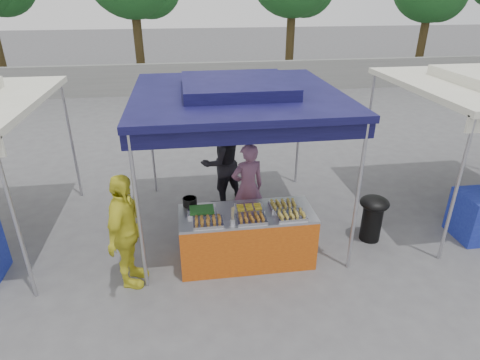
{
  "coord_description": "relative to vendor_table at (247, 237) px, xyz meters",
  "views": [
    {
      "loc": [
        -0.83,
        -5.15,
        3.85
      ],
      "look_at": [
        0.0,
        0.6,
        1.05
      ],
      "focal_mm": 30.0,
      "sensor_mm": 36.0,
      "label": 1
    }
  ],
  "objects": [
    {
      "name": "ground_plane",
      "position": [
        0.0,
        0.1,
        -0.43
      ],
      "size": [
        80.0,
        80.0,
        0.0
      ],
      "primitive_type": "plane",
      "color": "#565557"
    },
    {
      "name": "back_wall",
      "position": [
        0.0,
        11.1,
        0.17
      ],
      "size": [
        40.0,
        0.25,
        1.2
      ],
      "primitive_type": "cube",
      "color": "slate",
      "rests_on": "ground_plane"
    },
    {
      "name": "main_canopy",
      "position": [
        0.0,
        1.07,
        1.94
      ],
      "size": [
        3.2,
        3.2,
        2.57
      ],
      "color": "#B3B2B9",
      "rests_on": "ground_plane"
    },
    {
      "name": "vendor_table",
      "position": [
        0.0,
        0.0,
        0.0
      ],
      "size": [
        2.0,
        0.8,
        0.85
      ],
      "color": "#B84C10",
      "rests_on": "ground_plane"
    },
    {
      "name": "food_tray_fl",
      "position": [
        -0.59,
        -0.24,
        0.46
      ],
      "size": [
        0.42,
        0.3,
        0.07
      ],
      "color": "silver",
      "rests_on": "vendor_table"
    },
    {
      "name": "food_tray_fm",
      "position": [
        0.03,
        -0.24,
        0.46
      ],
      "size": [
        0.42,
        0.3,
        0.07
      ],
      "color": "silver",
      "rests_on": "vendor_table"
    },
    {
      "name": "food_tray_fr",
      "position": [
        0.61,
        -0.23,
        0.46
      ],
      "size": [
        0.42,
        0.3,
        0.07
      ],
      "color": "silver",
      "rests_on": "vendor_table"
    },
    {
      "name": "food_tray_bl",
      "position": [
        -0.66,
        0.08,
        0.46
      ],
      "size": [
        0.42,
        0.3,
        0.07
      ],
      "color": "silver",
      "rests_on": "vendor_table"
    },
    {
      "name": "food_tray_bm",
      "position": [
        0.05,
        0.06,
        0.46
      ],
      "size": [
        0.42,
        0.3,
        0.07
      ],
      "color": "silver",
      "rests_on": "vendor_table"
    },
    {
      "name": "food_tray_br",
      "position": [
        0.58,
        0.08,
        0.46
      ],
      "size": [
        0.42,
        0.3,
        0.07
      ],
      "color": "silver",
      "rests_on": "vendor_table"
    },
    {
      "name": "cooking_pot",
      "position": [
        -0.82,
        0.34,
        0.49
      ],
      "size": [
        0.21,
        0.21,
        0.12
      ],
      "primitive_type": "cylinder",
      "color": "black",
      "rests_on": "vendor_table"
    },
    {
      "name": "skewer_cup",
      "position": [
        -0.25,
        -0.31,
        0.48
      ],
      "size": [
        0.08,
        0.08,
        0.1
      ],
      "primitive_type": "cylinder",
      "color": "#B3B2B9",
      "rests_on": "vendor_table"
    },
    {
      "name": "wok_burner",
      "position": [
        2.15,
        0.28,
        0.05
      ],
      "size": [
        0.48,
        0.48,
        0.8
      ],
      "rotation": [
        0.0,
        0.0,
        -0.38
      ],
      "color": "black",
      "rests_on": "ground_plane"
    },
    {
      "name": "crate_left",
      "position": [
        -0.38,
        0.67,
        -0.26
      ],
      "size": [
        0.54,
        0.38,
        0.33
      ],
      "primitive_type": "cube",
      "color": "#13219A",
      "rests_on": "ground_plane"
    },
    {
      "name": "crate_right",
      "position": [
        0.38,
        0.63,
        -0.29
      ],
      "size": [
        0.46,
        0.32,
        0.28
      ],
      "primitive_type": "cube",
      "color": "#13219A",
      "rests_on": "ground_plane"
    },
    {
      "name": "crate_stacked",
      "position": [
        0.38,
        0.63,
        -0.02
      ],
      "size": [
        0.44,
        0.31,
        0.26
      ],
      "primitive_type": "cube",
      "color": "#13219A",
      "rests_on": "crate_right"
    },
    {
      "name": "vendor_woman",
      "position": [
        0.16,
        0.91,
        0.37
      ],
      "size": [
        0.65,
        0.5,
        1.59
      ],
      "primitive_type": "imported",
      "rotation": [
        0.0,
        0.0,
        3.36
      ],
      "color": "#825371",
      "rests_on": "ground_plane"
    },
    {
      "name": "helper_man",
      "position": [
        -0.19,
        1.92,
        0.43
      ],
      "size": [
        1.03,
        0.94,
        1.71
      ],
      "primitive_type": "imported",
      "rotation": [
        0.0,
        0.0,
        3.59
      ],
      "color": "black",
      "rests_on": "ground_plane"
    },
    {
      "name": "customer_person",
      "position": [
        -1.71,
        -0.28,
        0.42
      ],
      "size": [
        0.63,
        1.06,
        1.69
      ],
      "primitive_type": "imported",
      "rotation": [
        0.0,
        0.0,
        1.33
      ],
      "color": "yellow",
      "rests_on": "ground_plane"
    }
  ]
}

